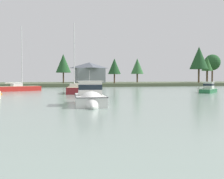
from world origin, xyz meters
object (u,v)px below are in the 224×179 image
object	(u,v)px
cruiser_white	(90,100)
cruiser_green	(209,90)
sailboat_red	(19,90)
mooring_buoy_orange	(1,94)
sailboat_maroon	(74,92)

from	to	relation	value
cruiser_white	cruiser_green	distance (m)	32.61
sailboat_red	mooring_buoy_orange	size ratio (longest dim) A/B	27.20
sailboat_red	sailboat_maroon	bearing A→B (deg)	-51.61
cruiser_green	sailboat_red	xyz separation A→B (m)	(-34.34, 17.28, -0.16)
cruiser_white	mooring_buoy_orange	distance (m)	24.05
cruiser_white	mooring_buoy_orange	xyz separation A→B (m)	(-10.00, 21.87, -0.45)
sailboat_red	cruiser_white	bearing A→B (deg)	-77.99
sailboat_red	mooring_buoy_orange	world-z (taller)	sailboat_red
mooring_buoy_orange	sailboat_maroon	bearing A→B (deg)	8.15
cruiser_green	sailboat_maroon	world-z (taller)	sailboat_maroon
cruiser_green	cruiser_white	bearing A→B (deg)	-144.88
cruiser_green	sailboat_red	bearing A→B (deg)	153.29
cruiser_white	sailboat_red	xyz separation A→B (m)	(-7.66, 36.04, -0.24)
mooring_buoy_orange	sailboat_red	bearing A→B (deg)	80.65
cruiser_green	sailboat_maroon	bearing A→B (deg)	168.79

